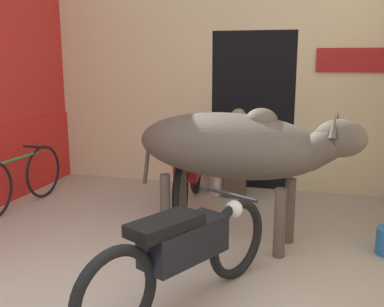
{
  "coord_description": "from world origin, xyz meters",
  "views": [
    {
      "loc": [
        1.31,
        -2.26,
        1.85
      ],
      "look_at": [
        0.2,
        1.83,
        0.95
      ],
      "focal_mm": 42.0,
      "sensor_mm": 36.0,
      "label": 1
    }
  ],
  "objects_px": {
    "cow": "(235,147)",
    "shopkeeper_seated": "(237,151)",
    "motorcycle_near": "(184,250)",
    "plastic_stool": "(218,178)",
    "motorcycle_far": "(189,171)",
    "bicycle": "(20,180)"
  },
  "relations": [
    {
      "from": "cow",
      "to": "shopkeeper_seated",
      "type": "distance_m",
      "value": 1.63
    },
    {
      "from": "motorcycle_near",
      "to": "plastic_stool",
      "type": "relative_size",
      "value": 4.22
    },
    {
      "from": "motorcycle_far",
      "to": "bicycle",
      "type": "height_order",
      "value": "motorcycle_far"
    },
    {
      "from": "bicycle",
      "to": "shopkeeper_seated",
      "type": "height_order",
      "value": "shopkeeper_seated"
    },
    {
      "from": "cow",
      "to": "motorcycle_far",
      "type": "xyz_separation_m",
      "value": [
        -0.74,
        0.93,
        -0.53
      ]
    },
    {
      "from": "bicycle",
      "to": "plastic_stool",
      "type": "bearing_deg",
      "value": 27.85
    },
    {
      "from": "cow",
      "to": "bicycle",
      "type": "relative_size",
      "value": 1.4
    },
    {
      "from": "plastic_stool",
      "to": "bicycle",
      "type": "bearing_deg",
      "value": -152.15
    },
    {
      "from": "bicycle",
      "to": "plastic_stool",
      "type": "xyz_separation_m",
      "value": [
        2.28,
        1.2,
        -0.14
      ]
    },
    {
      "from": "shopkeeper_seated",
      "to": "cow",
      "type": "bearing_deg",
      "value": -81.39
    },
    {
      "from": "motorcycle_near",
      "to": "bicycle",
      "type": "bearing_deg",
      "value": 147.53
    },
    {
      "from": "motorcycle_far",
      "to": "shopkeeper_seated",
      "type": "relative_size",
      "value": 1.63
    },
    {
      "from": "cow",
      "to": "motorcycle_near",
      "type": "height_order",
      "value": "cow"
    },
    {
      "from": "motorcycle_near",
      "to": "shopkeeper_seated",
      "type": "height_order",
      "value": "shopkeeper_seated"
    },
    {
      "from": "motorcycle_near",
      "to": "bicycle",
      "type": "distance_m",
      "value": 3.12
    },
    {
      "from": "cow",
      "to": "shopkeeper_seated",
      "type": "height_order",
      "value": "cow"
    },
    {
      "from": "motorcycle_near",
      "to": "bicycle",
      "type": "xyz_separation_m",
      "value": [
        -2.63,
        1.68,
        -0.09
      ]
    },
    {
      "from": "cow",
      "to": "motorcycle_far",
      "type": "relative_size",
      "value": 1.21
    },
    {
      "from": "bicycle",
      "to": "motorcycle_near",
      "type": "bearing_deg",
      "value": -32.47
    },
    {
      "from": "cow",
      "to": "plastic_stool",
      "type": "height_order",
      "value": "cow"
    },
    {
      "from": "shopkeeper_seated",
      "to": "plastic_stool",
      "type": "bearing_deg",
      "value": -168.5
    },
    {
      "from": "cow",
      "to": "motorcycle_near",
      "type": "xyz_separation_m",
      "value": [
        -0.14,
        -1.36,
        -0.53
      ]
    }
  ]
}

